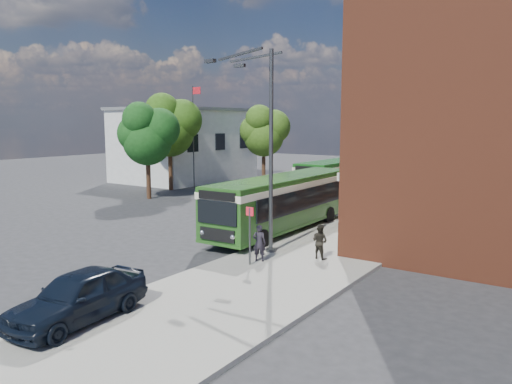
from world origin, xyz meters
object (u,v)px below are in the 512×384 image
Objects in this scene: bus_front at (285,198)px; parked_car at (78,296)px; street_lamp at (264,148)px; bus_rear at (342,175)px.

bus_front reaches higher than parked_car.
bus_front is at bearing 91.23° from parked_car.
parked_car is at bearing -90.22° from street_lamp.
bus_rear is at bearing 103.38° from street_lamp.
bus_front is 1.11× the size of bus_rear.
bus_front is 2.75× the size of parked_car.
street_lamp is 0.83× the size of bus_rear.
parked_car is at bearing -81.45° from bus_rear.
parked_car is at bearing -83.62° from bus_front.
bus_front is at bearing -79.04° from bus_rear.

